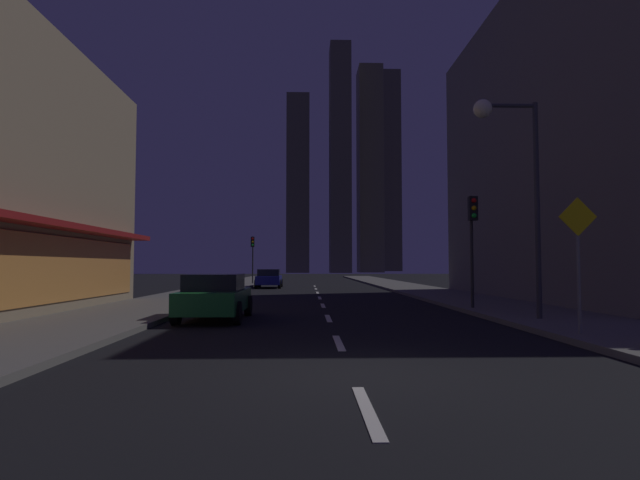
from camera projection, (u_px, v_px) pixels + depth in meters
name	position (u px, v px, depth m)	size (l,w,h in m)	color
ground_plane	(315.00, 288.00, 39.85)	(78.00, 136.00, 0.10)	black
sidewalk_right	(403.00, 286.00, 40.05)	(4.00, 76.00, 0.15)	#605E59
sidewalk_left	(227.00, 287.00, 39.67)	(4.00, 76.00, 0.15)	#605E59
lane_marking_center	(321.00, 301.00, 24.08)	(0.16, 38.60, 0.01)	silver
building_apartment_right	(616.00, 147.00, 24.67)	(11.00, 20.00, 15.09)	slate
skyscraper_distant_tall	(298.00, 184.00, 128.35)	(5.74, 8.16, 45.15)	brown
skyscraper_distant_mid	(340.00, 158.00, 126.45)	(5.20, 7.97, 57.53)	brown
skyscraper_distant_short	(370.00, 170.00, 135.76)	(6.37, 8.77, 55.42)	brown
skyscraper_distant_slender	(391.00, 171.00, 166.96)	(5.76, 6.92, 66.56)	#4E4A3A
car_parked_near	(215.00, 296.00, 15.88)	(1.98, 4.24, 1.45)	#1E722D
car_parked_far	(269.00, 278.00, 39.00)	(1.98, 4.24, 1.45)	navy
fire_hydrant_far_left	(211.00, 289.00, 27.25)	(0.42, 0.30, 0.65)	red
traffic_light_near_right	(472.00, 226.00, 18.77)	(0.32, 0.48, 4.20)	#2D2D2D
traffic_light_far_left	(253.00, 249.00, 44.81)	(0.32, 0.48, 4.20)	#2D2D2D
street_lamp_right	(509.00, 154.00, 15.10)	(1.96, 0.56, 6.58)	#38383D
pedestrian_crossing_sign	(578.00, 252.00, 11.66)	(0.91, 0.08, 3.15)	slate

